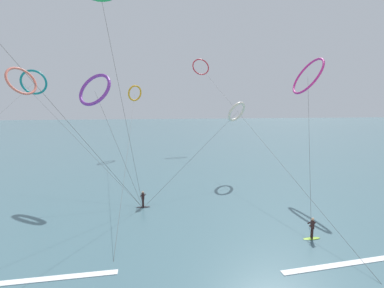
# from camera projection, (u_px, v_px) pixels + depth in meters

# --- Properties ---
(sea_water) EXTENTS (400.00, 200.00, 0.08)m
(sea_water) POSITION_uv_depth(u_px,v_px,m) (159.00, 131.00, 111.89)
(sea_water) COLOR #476B75
(sea_water) RESTS_ON ground
(surfer_lime) EXTENTS (1.40, 0.65, 1.70)m
(surfer_lime) POSITION_uv_depth(u_px,v_px,m) (312.00, 230.00, 21.17)
(surfer_lime) COLOR #8CC62D
(surfer_lime) RESTS_ON ground
(surfer_charcoal) EXTENTS (1.40, 0.67, 1.70)m
(surfer_charcoal) POSITION_uv_depth(u_px,v_px,m) (143.00, 200.00, 27.74)
(surfer_charcoal) COLOR black
(surfer_charcoal) RESTS_ON ground
(kite_violet) EXTENTS (8.09, 9.80, 14.19)m
(kite_violet) POSITION_uv_depth(u_px,v_px,m) (95.00, 90.00, 32.56)
(kite_violet) COLOR purple
(kite_violet) RESTS_ON ground
(kite_ivory) EXTENTS (15.13, 12.83, 10.90)m
(kite_ivory) POSITION_uv_depth(u_px,v_px,m) (237.00, 112.00, 39.48)
(kite_ivory) COLOR silver
(kite_ivory) RESTS_ON ground
(kite_crimson) EXTENTS (4.42, 55.79, 21.55)m
(kite_crimson) POSITION_uv_depth(u_px,v_px,m) (201.00, 67.00, 66.16)
(kite_crimson) COLOR red
(kite_crimson) RESTS_ON ground
(kite_magenta) EXTENTS (8.62, 16.11, 16.11)m
(kite_magenta) POSITION_uv_depth(u_px,v_px,m) (308.00, 76.00, 33.71)
(kite_magenta) COLOR #CC288E
(kite_magenta) RESTS_ON ground
(kite_coral) EXTENTS (21.10, 23.01, 16.34)m
(kite_coral) POSITION_uv_depth(u_px,v_px,m) (21.00, 81.00, 42.86)
(kite_coral) COLOR #EA7260
(kite_coral) RESTS_ON ground
(kite_teal) EXTENTS (5.23, 42.70, 16.99)m
(kite_teal) POSITION_uv_depth(u_px,v_px,m) (34.00, 82.00, 51.93)
(kite_teal) COLOR teal
(kite_teal) RESTS_ON ground
(kite_amber) EXTENTS (3.29, 43.98, 14.55)m
(kite_amber) POSITION_uv_depth(u_px,v_px,m) (135.00, 93.00, 57.56)
(kite_amber) COLOR orange
(kite_amber) RESTS_ON ground
(wave_crest_mid) EXTENTS (10.52, 1.20, 0.12)m
(wave_crest_mid) POSITION_uv_depth(u_px,v_px,m) (354.00, 263.00, 18.02)
(wave_crest_mid) COLOR white
(wave_crest_mid) RESTS_ON ground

